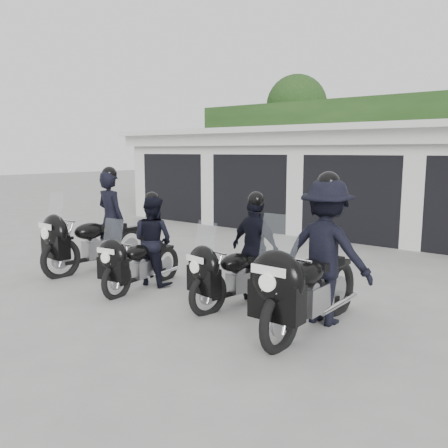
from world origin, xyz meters
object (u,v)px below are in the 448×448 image
Objects in this scene: police_bike_b at (147,246)px; police_bike_a at (97,228)px; police_bike_d at (319,260)px; police_bike_c at (248,255)px.

police_bike_a is at bearing 165.46° from police_bike_b.
police_bike_b is at bearing -177.76° from police_bike_d.
police_bike_d is (1.31, -0.23, 0.16)m from police_bike_c.
police_bike_c is 1.34m from police_bike_d.
police_bike_a is 3.49m from police_bike_c.
police_bike_a is 4.80m from police_bike_d.
police_bike_c is at bearing 170.03° from police_bike_d.
police_bike_a is at bearing 178.93° from police_bike_d.
police_bike_b is (1.63, -0.21, -0.12)m from police_bike_a.
police_bike_b is at bearing -158.59° from police_bike_c.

